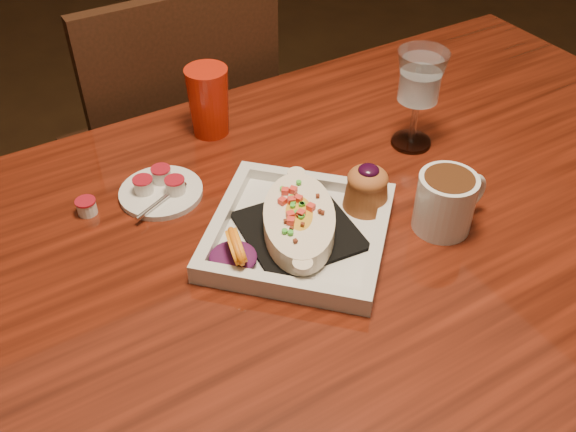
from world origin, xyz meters
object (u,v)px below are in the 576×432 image
table (330,284)px  chair_far (176,156)px  red_tumbler (209,102)px  saucer (161,190)px  plate (307,222)px  coffee_mug (447,200)px  goblet (420,82)px

table → chair_far: 0.65m
table → red_tumbler: bearing=95.1°
saucer → red_tumbler: bearing=39.8°
plate → saucer: bearing=81.7°
coffee_mug → red_tumbler: bearing=114.7°
plate → red_tumbler: size_ratio=2.83×
plate → coffee_mug: size_ratio=2.90×
table → saucer: (-0.17, 0.22, 0.11)m
goblet → red_tumbler: size_ratio=1.40×
chair_far → plate: size_ratio=2.72×
table → coffee_mug: bearing=-22.0°
saucer → red_tumbler: red_tumbler is taller
plate → goblet: 0.31m
goblet → red_tumbler: goblet is taller
coffee_mug → goblet: 0.22m
saucer → red_tumbler: size_ratio=1.06×
plate → saucer: (-0.14, 0.19, -0.02)m
table → goblet: bearing=27.2°
red_tumbler → goblet: bearing=-37.2°
table → plate: (-0.03, 0.02, 0.12)m
plate → red_tumbler: (-0.00, 0.31, 0.03)m
chair_far → coffee_mug: (0.15, -0.69, 0.29)m
red_tumbler → plate: bearing=-89.9°
table → goblet: (0.25, 0.13, 0.21)m
chair_far → table: bearing=90.0°
table → saucer: 0.30m
goblet → plate: bearing=-159.3°
plate → coffee_mug: (0.18, -0.08, 0.02)m
red_tumbler → table: bearing=-84.9°
chair_far → red_tumbler: chair_far is taller
coffee_mug → goblet: goblet is taller
goblet → chair_far: bearing=116.1°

